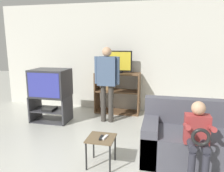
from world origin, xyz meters
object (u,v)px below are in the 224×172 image
(remote_control_white, at_px, (105,137))
(couch, at_px, (207,141))
(tv_stand, at_px, (51,109))
(television_main, at_px, (50,83))
(person_standing_adult, at_px, (107,77))
(snack_table, at_px, (101,142))
(remote_control_black, at_px, (101,138))
(television_flat, at_px, (118,62))
(person_seated_child, at_px, (198,135))
(media_shelf, at_px, (117,92))

(remote_control_white, relative_size, couch, 0.08)
(remote_control_white, distance_m, couch, 1.46)
(tv_stand, bearing_deg, television_main, 25.07)
(tv_stand, distance_m, person_standing_adult, 1.39)
(tv_stand, height_order, person_standing_adult, person_standing_adult)
(snack_table, relative_size, remote_control_white, 2.84)
(tv_stand, bearing_deg, remote_control_white, -42.23)
(television_main, bearing_deg, tv_stand, -154.93)
(remote_control_black, bearing_deg, person_standing_adult, 98.75)
(television_flat, xyz_separation_m, person_standing_adult, (-0.09, -0.67, -0.25))
(remote_control_black, distance_m, remote_control_white, 0.05)
(person_standing_adult, bearing_deg, couch, -34.29)
(remote_control_black, distance_m, person_seated_child, 1.22)
(media_shelf, bearing_deg, remote_control_black, -83.85)
(remote_control_white, bearing_deg, tv_stand, 148.02)
(tv_stand, height_order, television_main, television_main)
(tv_stand, height_order, television_flat, television_flat)
(television_main, distance_m, television_flat, 1.59)
(media_shelf, distance_m, couch, 2.52)
(tv_stand, bearing_deg, television_flat, 34.80)
(snack_table, bearing_deg, tv_stand, 136.77)
(person_seated_child, bearing_deg, television_flat, 121.66)
(media_shelf, xyz_separation_m, television_flat, (0.00, 0.01, 0.72))
(media_shelf, distance_m, remote_control_black, 2.36)
(remote_control_white, bearing_deg, snack_table, -170.60)
(tv_stand, distance_m, couch, 3.12)
(media_shelf, bearing_deg, person_seated_child, -58.17)
(television_main, distance_m, media_shelf, 1.58)
(tv_stand, xyz_separation_m, remote_control_white, (1.58, -1.44, 0.15))
(television_main, distance_m, person_seated_child, 3.12)
(tv_stand, bearing_deg, snack_table, -43.23)
(remote_control_black, height_order, remote_control_white, same)
(tv_stand, height_order, person_seated_child, person_seated_child)
(television_flat, xyz_separation_m, couch, (1.67, -1.87, -0.92))
(tv_stand, height_order, couch, couch)
(tv_stand, xyz_separation_m, television_main, (0.02, 0.01, 0.57))
(television_main, bearing_deg, person_standing_adult, 10.54)
(tv_stand, distance_m, media_shelf, 1.57)
(snack_table, height_order, couch, couch)
(television_main, xyz_separation_m, person_standing_adult, (1.17, 0.22, 0.12))
(remote_control_white, relative_size, person_seated_child, 0.15)
(television_flat, height_order, snack_table, television_flat)
(television_main, xyz_separation_m, remote_control_black, (1.52, -1.47, -0.42))
(person_standing_adult, distance_m, person_seated_child, 2.34)
(television_main, xyz_separation_m, remote_control_white, (1.56, -1.45, -0.42))
(television_main, xyz_separation_m, media_shelf, (1.26, 0.88, -0.34))
(television_main, distance_m, remote_control_black, 2.15)
(snack_table, height_order, person_standing_adult, person_standing_adult)
(person_seated_child, bearing_deg, couch, 66.64)
(television_main, height_order, person_standing_adult, person_standing_adult)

